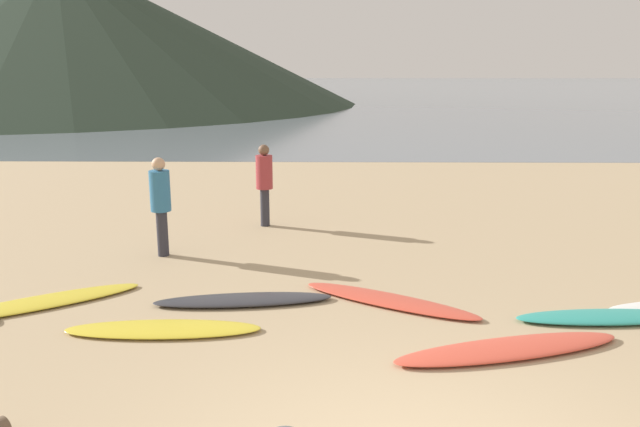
{
  "coord_description": "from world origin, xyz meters",
  "views": [
    {
      "loc": [
        -0.65,
        -4.09,
        3.11
      ],
      "look_at": [
        -0.81,
        6.42,
        0.6
      ],
      "focal_mm": 35.96,
      "sensor_mm": 36.0,
      "label": 1
    }
  ],
  "objects_px": {
    "surfboard_4": "(243,300)",
    "surfboard_6": "(509,349)",
    "surfboard_2": "(38,303)",
    "surfboard_3": "(163,329)",
    "surfboard_5": "(389,300)",
    "person_3": "(160,199)",
    "person_0": "(264,178)",
    "surfboard_7": "(606,317)"
  },
  "relations": [
    {
      "from": "surfboard_6",
      "to": "person_3",
      "type": "bearing_deg",
      "value": 127.4
    },
    {
      "from": "person_0",
      "to": "person_3",
      "type": "height_order",
      "value": "person_3"
    },
    {
      "from": "surfboard_5",
      "to": "person_3",
      "type": "xyz_separation_m",
      "value": [
        -3.51,
        2.07,
        0.92
      ]
    },
    {
      "from": "surfboard_2",
      "to": "surfboard_6",
      "type": "distance_m",
      "value": 5.92
    },
    {
      "from": "surfboard_4",
      "to": "person_3",
      "type": "relative_size",
      "value": 1.44
    },
    {
      "from": "surfboard_3",
      "to": "person_3",
      "type": "bearing_deg",
      "value": 102.05
    },
    {
      "from": "surfboard_3",
      "to": "surfboard_6",
      "type": "relative_size",
      "value": 0.86
    },
    {
      "from": "surfboard_5",
      "to": "surfboard_6",
      "type": "height_order",
      "value": "surfboard_6"
    },
    {
      "from": "surfboard_6",
      "to": "surfboard_7",
      "type": "relative_size",
      "value": 1.2
    },
    {
      "from": "surfboard_2",
      "to": "person_3",
      "type": "relative_size",
      "value": 1.63
    },
    {
      "from": "surfboard_5",
      "to": "surfboard_6",
      "type": "distance_m",
      "value": 1.87
    },
    {
      "from": "person_0",
      "to": "person_3",
      "type": "bearing_deg",
      "value": 44.6
    },
    {
      "from": "surfboard_2",
      "to": "surfboard_4",
      "type": "bearing_deg",
      "value": -30.66
    },
    {
      "from": "surfboard_4",
      "to": "person_0",
      "type": "distance_m",
      "value": 4.17
    },
    {
      "from": "surfboard_6",
      "to": "person_3",
      "type": "distance_m",
      "value": 5.93
    },
    {
      "from": "surfboard_2",
      "to": "surfboard_3",
      "type": "distance_m",
      "value": 2.02
    },
    {
      "from": "surfboard_4",
      "to": "surfboard_3",
      "type": "bearing_deg",
      "value": -138.44
    },
    {
      "from": "surfboard_6",
      "to": "surfboard_2",
      "type": "bearing_deg",
      "value": 151.61
    },
    {
      "from": "surfboard_3",
      "to": "surfboard_5",
      "type": "bearing_deg",
      "value": 17.24
    },
    {
      "from": "surfboard_2",
      "to": "surfboard_6",
      "type": "bearing_deg",
      "value": -45.96
    },
    {
      "from": "surfboard_3",
      "to": "surfboard_7",
      "type": "bearing_deg",
      "value": 2.47
    },
    {
      "from": "surfboard_3",
      "to": "surfboard_5",
      "type": "distance_m",
      "value": 2.92
    },
    {
      "from": "surfboard_4",
      "to": "person_0",
      "type": "xyz_separation_m",
      "value": [
        -0.11,
        4.07,
        0.88
      ]
    },
    {
      "from": "surfboard_5",
      "to": "person_0",
      "type": "height_order",
      "value": "person_0"
    },
    {
      "from": "surfboard_4",
      "to": "person_0",
      "type": "bearing_deg",
      "value": 84.58
    },
    {
      "from": "surfboard_5",
      "to": "surfboard_2",
      "type": "bearing_deg",
      "value": -147.92
    },
    {
      "from": "surfboard_3",
      "to": "surfboard_4",
      "type": "bearing_deg",
      "value": 46.51
    },
    {
      "from": "surfboard_4",
      "to": "surfboard_6",
      "type": "bearing_deg",
      "value": -31.71
    },
    {
      "from": "surfboard_5",
      "to": "person_3",
      "type": "bearing_deg",
      "value": 179.72
    },
    {
      "from": "surfboard_5",
      "to": "surfboard_7",
      "type": "relative_size",
      "value": 1.12
    },
    {
      "from": "surfboard_7",
      "to": "surfboard_2",
      "type": "bearing_deg",
      "value": 173.65
    },
    {
      "from": "person_0",
      "to": "surfboard_5",
      "type": "bearing_deg",
      "value": 108.15
    },
    {
      "from": "surfboard_2",
      "to": "surfboard_4",
      "type": "distance_m",
      "value": 2.68
    },
    {
      "from": "person_0",
      "to": "surfboard_6",
      "type": "bearing_deg",
      "value": 111.69
    },
    {
      "from": "surfboard_3",
      "to": "person_0",
      "type": "distance_m",
      "value": 5.14
    },
    {
      "from": "surfboard_2",
      "to": "surfboard_7",
      "type": "relative_size",
      "value": 1.18
    },
    {
      "from": "surfboard_4",
      "to": "surfboard_7",
      "type": "distance_m",
      "value": 4.57
    },
    {
      "from": "person_3",
      "to": "surfboard_5",
      "type": "bearing_deg",
      "value": 175.82
    },
    {
      "from": "surfboard_7",
      "to": "person_3",
      "type": "relative_size",
      "value": 1.38
    },
    {
      "from": "person_0",
      "to": "person_3",
      "type": "xyz_separation_m",
      "value": [
        -1.48,
        -1.97,
        0.03
      ]
    },
    {
      "from": "surfboard_2",
      "to": "surfboard_3",
      "type": "xyz_separation_m",
      "value": [
        1.85,
        -0.82,
        0.0
      ]
    },
    {
      "from": "surfboard_5",
      "to": "person_0",
      "type": "distance_m",
      "value": 4.62
    }
  ]
}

